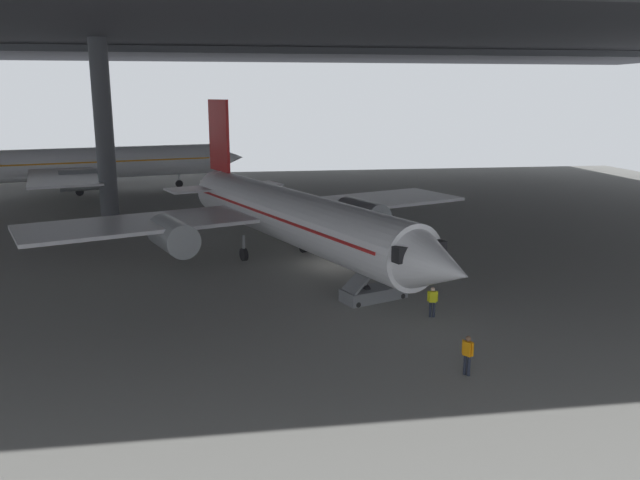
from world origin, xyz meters
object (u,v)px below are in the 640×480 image
airplane_main (287,215)px  crew_worker_near_nose (468,353)px  baggage_tug (295,222)px  crew_worker_by_stairs (432,300)px  boarding_stairs (375,287)px  airplane_distant (95,163)px

airplane_main → crew_worker_near_nose: (5.51, -18.93, -2.37)m
crew_worker_near_nose → baggage_tug: (-3.66, 30.37, -0.45)m
crew_worker_near_nose → crew_worker_by_stairs: bearing=83.2°
airplane_main → baggage_tug: airplane_main is taller
baggage_tug → boarding_stairs: bearing=-83.7°
crew_worker_by_stairs → airplane_distant: airplane_distant is taller
airplane_main → baggage_tug: bearing=80.8°
airplane_main → crew_worker_by_stairs: size_ratio=20.45×
airplane_distant → crew_worker_near_nose: bearing=-65.7°
airplane_main → crew_worker_by_stairs: bearing=-62.2°
boarding_stairs → crew_worker_near_nose: boarding_stairs is taller
baggage_tug → airplane_main: bearing=-99.2°
boarding_stairs → crew_worker_near_nose: bearing=-82.0°
boarding_stairs → airplane_distant: bearing=117.5°
crew_worker_near_nose → crew_worker_by_stairs: size_ratio=1.05×
airplane_main → airplane_distant: (-19.24, 36.00, 0.07)m
boarding_stairs → airplane_distant: size_ratio=0.13×
airplane_main → airplane_distant: airplane_distant is taller
baggage_tug → crew_worker_near_nose: bearing=-83.1°
airplane_distant → baggage_tug: (21.09, -24.56, -2.89)m
crew_worker_near_nose → baggage_tug: 30.59m
boarding_stairs → crew_worker_by_stairs: (2.27, -3.30, 0.20)m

